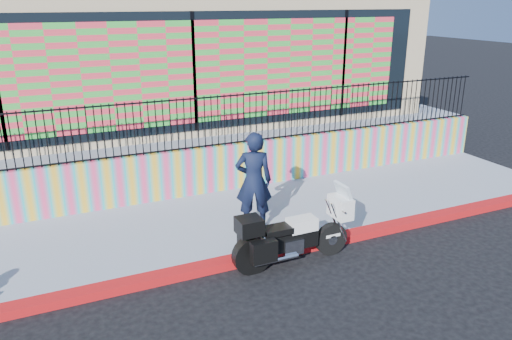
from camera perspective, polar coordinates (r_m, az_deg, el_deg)
ground at (r=9.32m, az=1.38°, el=-9.97°), size 90.00×90.00×0.00m
red_curb at (r=9.28m, az=1.39°, el=-9.56°), size 16.00×0.30×0.15m
sidewalk at (r=10.63m, az=-2.46°, el=-5.69°), size 16.00×3.00×0.15m
mural_wall at (r=11.80m, az=-5.40°, el=0.05°), size 16.00×0.20×1.10m
metal_fence at (r=11.48m, az=-5.58°, el=5.49°), size 15.80×0.04×1.20m
elevated_platform at (r=16.55m, az=-11.20°, el=5.02°), size 16.00×10.00×1.25m
storefront_building at (r=15.93m, az=-11.62°, el=14.04°), size 14.00×8.06×4.00m
police_motorcycle at (r=8.88m, az=4.02°, el=-7.32°), size 2.22×0.73×1.38m
police_officer at (r=9.74m, az=-0.27°, el=-1.27°), size 0.84×0.69×1.98m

